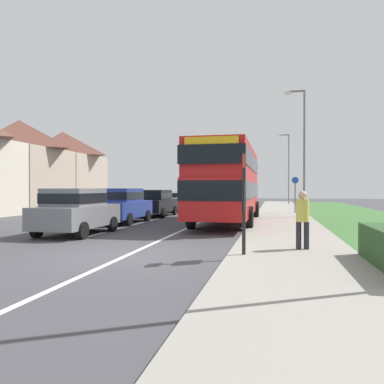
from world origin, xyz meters
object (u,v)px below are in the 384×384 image
parked_car_grey (76,209)px  street_lamp_mid (302,145)px  street_lamp_far (288,165)px  double_decker_bus (228,180)px  pedestrian_at_stop (303,217)px  parked_car_blue (122,204)px  bus_stop_sign (244,196)px  cycle_route_sign (295,193)px  parked_car_white (175,200)px  parked_car_black (155,202)px

parked_car_grey → street_lamp_mid: street_lamp_mid is taller
street_lamp_far → double_decker_bus: bearing=-99.2°
street_lamp_mid → pedestrian_at_stop: bearing=-94.0°
parked_car_blue → bus_stop_sign: 10.78m
bus_stop_sign → cycle_route_sign: bearing=82.9°
parked_car_white → cycle_route_sign: (8.83, -1.78, 0.56)m
parked_car_grey → parked_car_blue: bearing=92.0°
cycle_route_sign → street_lamp_far: size_ratio=0.33×
double_decker_bus → pedestrian_at_stop: 8.88m
parked_car_blue → street_lamp_far: street_lamp_far is taller
street_lamp_far → parked_car_black: bearing=-114.7°
double_decker_bus → parked_car_white: (-5.19, 9.20, -1.28)m
street_lamp_far → parked_car_blue: bearing=-110.5°
bus_stop_sign → double_decker_bus: bearing=99.2°
parked_car_white → pedestrian_at_stop: 19.30m
pedestrian_at_stop → bus_stop_sign: bus_stop_sign is taller
parked_car_black → bus_stop_sign: 14.86m
street_lamp_mid → cycle_route_sign: bearing=92.8°
parked_car_white → street_lamp_far: size_ratio=0.61×
parked_car_grey → bus_stop_sign: size_ratio=1.52×
parked_car_black → pedestrian_at_stop: size_ratio=2.60×
double_decker_bus → street_lamp_far: street_lamp_far is taller
parked_car_blue → double_decker_bus: bearing=11.2°
parked_car_blue → street_lamp_far: size_ratio=0.56×
parked_car_grey → pedestrian_at_stop: parked_car_grey is taller
parked_car_grey → parked_car_blue: parked_car_blue is taller
parked_car_grey → pedestrian_at_stop: 8.41m
parked_car_black → parked_car_white: (-0.18, 5.31, -0.05)m
parked_car_blue → street_lamp_far: 25.64m
parked_car_grey → bus_stop_sign: bearing=-29.2°
street_lamp_far → parked_car_grey: bearing=-107.0°
cycle_route_sign → street_lamp_mid: bearing=-87.2°
pedestrian_at_stop → street_lamp_mid: (0.83, 11.88, 3.24)m
bus_stop_sign → street_lamp_mid: street_lamp_mid is taller
parked_car_white → cycle_route_sign: 9.03m
parked_car_blue → pedestrian_at_stop: (8.19, -7.25, 0.03)m
parked_car_black → cycle_route_sign: size_ratio=1.72×
pedestrian_at_stop → cycle_route_sign: (0.64, 15.70, 0.45)m
parked_car_grey → parked_car_black: (0.02, 9.65, -0.04)m
double_decker_bus → bus_stop_sign: double_decker_bus is taller
parked_car_blue → parked_car_white: parked_car_blue is taller
parked_car_white → street_lamp_mid: street_lamp_mid is taller
street_lamp_mid → street_lamp_far: size_ratio=0.97×
parked_car_grey → street_lamp_far: street_lamp_far is taller
parked_car_black → street_lamp_far: street_lamp_far is taller
cycle_route_sign → street_lamp_far: bearing=89.8°
parked_car_black → cycle_route_sign: bearing=22.2°
cycle_route_sign → street_lamp_mid: 4.73m
parked_car_grey → parked_car_white: bearing=90.6°
parked_car_black → street_lamp_far: (8.70, 18.89, 3.41)m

